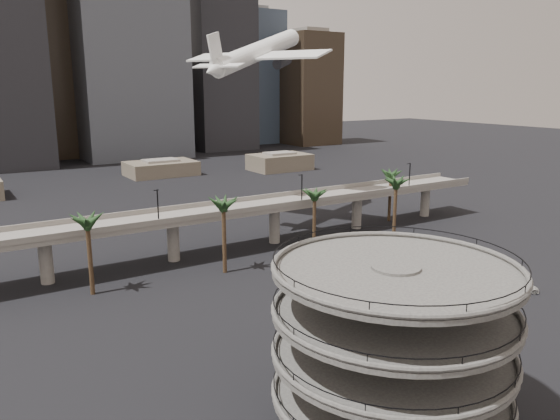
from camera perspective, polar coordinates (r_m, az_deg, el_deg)
ground at (r=67.36m, az=17.13°, el=-15.92°), size 700.00×700.00×0.00m
parking_ramp at (r=51.88m, az=11.68°, el=-12.48°), size 22.20×22.20×17.35m
overpass at (r=106.00m, az=-5.65°, el=-0.50°), size 130.00×9.30×14.70m
palm_trees at (r=104.32m, az=1.95°, el=1.57°), size 76.40×18.40×14.00m
low_buildings at (r=189.40m, az=-15.80°, el=3.65°), size 135.00×27.50×6.80m
skyline at (r=261.90m, az=-19.56°, el=15.17°), size 269.00×86.00×123.82m
airborne_jet at (r=124.34m, az=-2.36°, el=16.11°), size 35.68×33.00×13.43m
car_a at (r=77.33m, az=8.32°, el=-10.86°), size 5.18×2.85×1.67m
car_b at (r=86.88m, az=7.90°, el=-8.21°), size 4.42×2.18×1.39m
car_c at (r=94.63m, az=23.91°, el=-7.40°), size 5.61×4.78×1.54m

